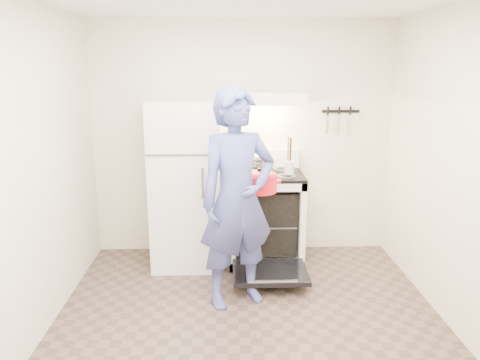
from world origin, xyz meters
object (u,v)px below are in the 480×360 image
(tea_kettle, at_px, (257,157))
(dutch_oven, at_px, (259,184))
(person, at_px, (237,200))
(refrigerator, at_px, (187,184))
(stove_body, at_px, (265,218))

(tea_kettle, xyz_separation_m, dutch_oven, (-0.04, -0.87, -0.07))
(person, height_order, dutch_oven, person)
(person, bearing_deg, refrigerator, 96.09)
(refrigerator, bearing_deg, stove_body, 1.77)
(tea_kettle, height_order, person, person)
(refrigerator, relative_size, stove_body, 1.85)
(stove_body, bearing_deg, tea_kettle, 110.14)
(refrigerator, height_order, person, person)
(refrigerator, bearing_deg, dutch_oven, -42.00)
(stove_body, height_order, dutch_oven, dutch_oven)
(refrigerator, bearing_deg, tea_kettle, 18.24)
(tea_kettle, xyz_separation_m, person, (-0.24, -1.11, -0.14))
(refrigerator, distance_m, tea_kettle, 0.80)
(stove_body, relative_size, dutch_oven, 2.40)
(refrigerator, xyz_separation_m, person, (0.50, -0.87, 0.09))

